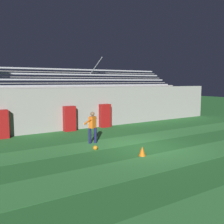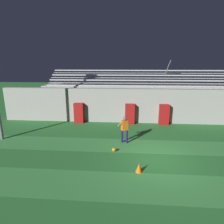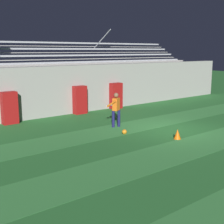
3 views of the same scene
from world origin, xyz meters
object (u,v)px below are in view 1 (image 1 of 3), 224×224
at_px(soccer_ball, 95,148).
at_px(traffic_cone, 142,151).
at_px(padding_pillar_gate_left, 70,119).
at_px(goalkeeper, 92,125).
at_px(padding_pillar_far_left, 1,124).
at_px(padding_pillar_gate_right, 105,116).

relative_size(soccer_ball, traffic_cone, 0.52).
height_order(padding_pillar_gate_left, goalkeeper, goalkeeper).
relative_size(padding_pillar_gate_left, padding_pillar_far_left, 1.00).
distance_m(padding_pillar_gate_right, padding_pillar_far_left, 6.89).
bearing_deg(padding_pillar_far_left, soccer_ball, -57.73).
bearing_deg(goalkeeper, traffic_cone, -77.87).
xyz_separation_m(padding_pillar_gate_right, traffic_cone, (-2.41, -7.06, -0.61)).
bearing_deg(soccer_ball, padding_pillar_gate_right, 54.41).
bearing_deg(soccer_ball, traffic_cone, -57.35).
distance_m(padding_pillar_gate_right, traffic_cone, 7.49).
height_order(padding_pillar_gate_left, padding_pillar_gate_right, same).
relative_size(padding_pillar_gate_left, goalkeeper, 0.98).
bearing_deg(padding_pillar_far_left, padding_pillar_gate_right, 0.00).
height_order(padding_pillar_gate_right, goalkeeper, goalkeeper).
relative_size(padding_pillar_far_left, goalkeeper, 0.98).
bearing_deg(padding_pillar_gate_right, padding_pillar_far_left, 180.00).
bearing_deg(padding_pillar_gate_left, goalkeeper, -95.91).
distance_m(padding_pillar_gate_left, goalkeeper, 3.84).
height_order(padding_pillar_gate_left, soccer_ball, padding_pillar_gate_left).
height_order(soccer_ball, traffic_cone, traffic_cone).
bearing_deg(goalkeeper, soccer_ball, -113.13).
height_order(padding_pillar_gate_right, padding_pillar_far_left, same).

